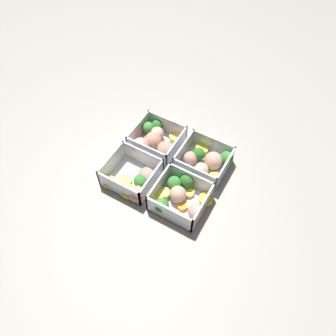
% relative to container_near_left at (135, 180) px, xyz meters
% --- Properties ---
extents(ground_plane, '(4.00, 4.00, 0.00)m').
position_rel_container_near_left_xyz_m(ground_plane, '(0.06, 0.08, -0.02)').
color(ground_plane, gray).
extents(container_near_left, '(0.15, 0.14, 0.06)m').
position_rel_container_near_left_xyz_m(container_near_left, '(0.00, 0.00, 0.00)').
color(container_near_left, silver).
rests_on(container_near_left, ground_plane).
extents(container_near_right, '(0.15, 0.14, 0.06)m').
position_rel_container_near_left_xyz_m(container_near_right, '(0.13, 0.01, 0.00)').
color(container_near_right, silver).
rests_on(container_near_right, ground_plane).
extents(container_far_left, '(0.14, 0.15, 0.06)m').
position_rel_container_near_left_xyz_m(container_far_left, '(-0.02, 0.14, 0.00)').
color(container_far_left, silver).
rests_on(container_far_left, ground_plane).
extents(container_far_right, '(0.14, 0.13, 0.06)m').
position_rel_container_near_left_xyz_m(container_far_right, '(0.14, 0.15, 0.00)').
color(container_far_right, silver).
rests_on(container_far_right, ground_plane).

